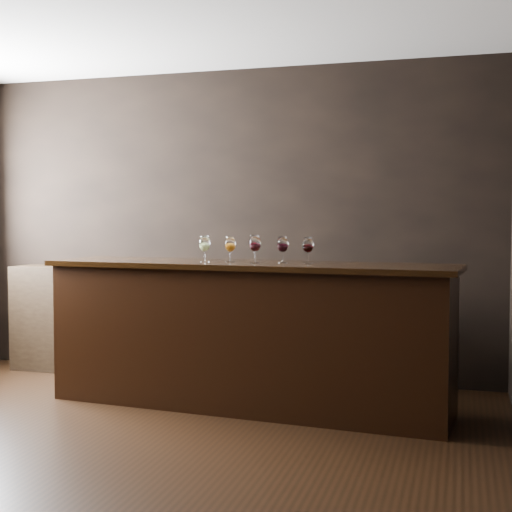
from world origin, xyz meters
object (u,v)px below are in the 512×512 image
(glass_white, at_px, (204,244))
(glass_red_b, at_px, (283,245))
(glass_red_a, at_px, (255,244))
(bar_counter, at_px, (247,338))
(glass_amber, at_px, (230,245))
(back_bar_shelf, at_px, (151,322))
(glass_red_c, at_px, (308,246))

(glass_white, distance_m, glass_red_b, 0.61)
(glass_red_a, relative_size, glass_red_b, 1.05)
(bar_counter, xyz_separation_m, glass_amber, (-0.14, 0.03, 0.71))
(back_bar_shelf, relative_size, glass_white, 13.69)
(bar_counter, xyz_separation_m, back_bar_shelf, (-1.18, 0.82, -0.04))
(glass_red_a, relative_size, glass_red_c, 1.08)
(bar_counter, bearing_deg, glass_red_c, 8.92)
(glass_red_a, height_order, glass_red_c, glass_red_a)
(glass_white, relative_size, glass_red_b, 1.00)
(glass_white, xyz_separation_m, glass_red_b, (0.61, 0.04, 0.00))
(glass_red_c, bearing_deg, glass_red_a, -171.74)
(glass_red_a, bearing_deg, glass_red_c, 8.26)
(glass_red_b, distance_m, glass_red_c, 0.19)
(glass_amber, xyz_separation_m, glass_red_a, (0.21, -0.05, 0.01))
(glass_amber, xyz_separation_m, glass_red_b, (0.42, -0.01, 0.00))
(bar_counter, relative_size, glass_amber, 15.62)
(bar_counter, relative_size, glass_white, 15.25)
(bar_counter, bearing_deg, glass_red_a, -14.20)
(glass_red_a, bearing_deg, glass_white, -179.87)
(bar_counter, distance_m, glass_red_b, 0.77)
(bar_counter, xyz_separation_m, glass_red_b, (0.28, 0.02, 0.71))
(glass_white, bearing_deg, bar_counter, 4.29)
(glass_white, relative_size, glass_amber, 1.02)
(back_bar_shelf, relative_size, glass_red_c, 14.07)
(glass_amber, bearing_deg, glass_white, -164.68)
(glass_red_b, bearing_deg, glass_amber, 178.39)
(glass_amber, relative_size, glass_red_a, 0.93)
(back_bar_shelf, relative_size, glass_amber, 14.03)
(glass_red_a, bearing_deg, glass_amber, 166.41)
(bar_counter, relative_size, glass_red_b, 15.20)
(back_bar_shelf, distance_m, glass_white, 1.41)
(glass_red_b, bearing_deg, glass_white, -176.18)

